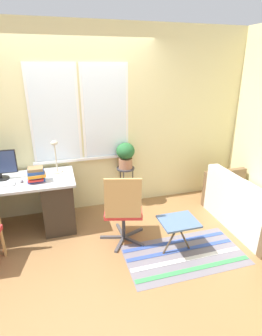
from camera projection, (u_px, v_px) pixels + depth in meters
name	position (u px, v px, depth m)	size (l,w,h in m)	color
ground_plane	(82.00, 235.00, 3.54)	(14.00, 14.00, 0.00)	olive
wall_back_with_window	(70.00, 124.00, 3.75)	(9.00, 0.12, 2.70)	beige
desk	(9.00, 206.00, 3.48)	(1.76, 0.71, 0.75)	#B2B7BC
mouse	(21.00, 181.00, 3.33)	(0.04, 0.07, 0.03)	slate
desk_lamp	(55.00, 153.00, 3.56)	(0.15, 0.15, 0.45)	#BCB299
book_stack	(36.00, 175.00, 3.32)	(0.24, 0.18, 0.19)	#2851B2
office_chair_swivel	(123.00, 209.00, 3.23)	(0.61, 0.61, 0.97)	#47474C
couch_loveseat	(248.00, 208.00, 3.69)	(0.73, 1.38, 0.74)	silver
plant_stand	(126.00, 172.00, 4.12)	(0.28, 0.28, 0.65)	#333338
potted_plant	(125.00, 154.00, 4.01)	(0.28, 0.28, 0.41)	#9E6B4C
floor_rug_striped	(184.00, 255.00, 3.17)	(1.43, 0.76, 0.01)	slate
folding_stool	(178.00, 223.00, 3.09)	(0.43, 0.37, 0.45)	slate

